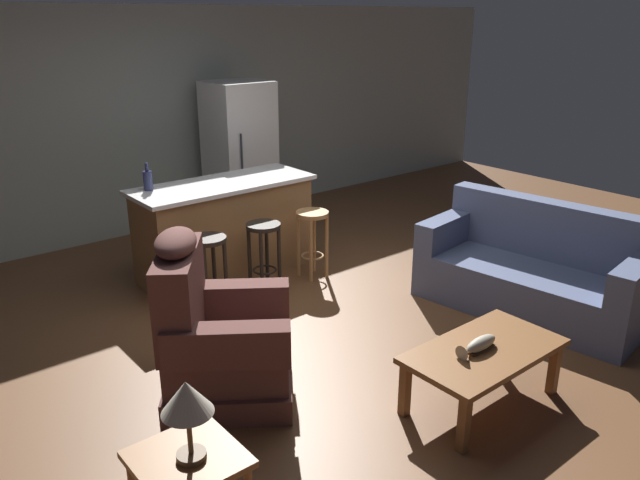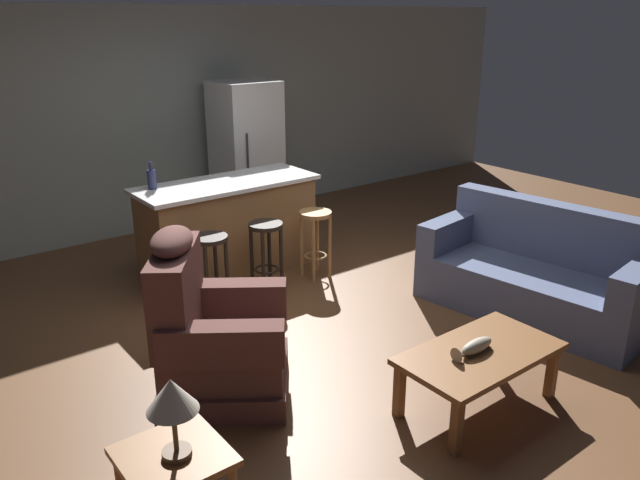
% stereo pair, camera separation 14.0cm
% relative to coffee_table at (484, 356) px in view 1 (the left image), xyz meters
% --- Properties ---
extents(ground_plane, '(12.00, 12.00, 0.00)m').
position_rel_coffee_table_xyz_m(ground_plane, '(-0.13, 1.70, -0.36)').
color(ground_plane, brown).
extents(back_wall, '(12.00, 0.05, 2.60)m').
position_rel_coffee_table_xyz_m(back_wall, '(-0.13, 4.83, 0.94)').
color(back_wall, '#939E93').
rests_on(back_wall, ground_plane).
extents(coffee_table, '(1.10, 0.60, 0.42)m').
position_rel_coffee_table_xyz_m(coffee_table, '(0.00, 0.00, 0.00)').
color(coffee_table, brown).
rests_on(coffee_table, ground_plane).
extents(fish_figurine, '(0.34, 0.10, 0.10)m').
position_rel_coffee_table_xyz_m(fish_figurine, '(-0.07, 0.01, 0.10)').
color(fish_figurine, '#4C3823').
rests_on(fish_figurine, coffee_table).
extents(couch, '(1.09, 2.00, 0.94)m').
position_rel_coffee_table_xyz_m(couch, '(1.54, 0.62, -0.02)').
color(couch, '#4C5675').
rests_on(couch, ground_plane).
extents(recliner_near_lamp, '(1.17, 1.17, 1.20)m').
position_rel_coffee_table_xyz_m(recliner_near_lamp, '(-1.30, 1.23, 0.06)').
color(recliner_near_lamp, brown).
rests_on(recliner_near_lamp, ground_plane).
extents(end_table, '(0.48, 0.48, 0.56)m').
position_rel_coffee_table_xyz_m(end_table, '(-2.10, 0.13, 0.10)').
color(end_table, brown).
rests_on(end_table, ground_plane).
extents(table_lamp, '(0.24, 0.24, 0.41)m').
position_rel_coffee_table_xyz_m(table_lamp, '(-2.09, 0.10, 0.50)').
color(table_lamp, '#4C3823').
rests_on(table_lamp, end_table).
extents(kitchen_island, '(1.80, 0.70, 0.95)m').
position_rel_coffee_table_xyz_m(kitchen_island, '(-0.13, 3.05, 0.11)').
color(kitchen_island, olive).
rests_on(kitchen_island, ground_plane).
extents(bar_stool_left, '(0.32, 0.32, 0.68)m').
position_rel_coffee_table_xyz_m(bar_stool_left, '(-0.67, 2.42, 0.11)').
color(bar_stool_left, black).
rests_on(bar_stool_left, ground_plane).
extents(bar_stool_middle, '(0.32, 0.32, 0.68)m').
position_rel_coffee_table_xyz_m(bar_stool_middle, '(-0.09, 2.42, 0.11)').
color(bar_stool_middle, black).
rests_on(bar_stool_middle, ground_plane).
extents(bar_stool_right, '(0.32, 0.32, 0.68)m').
position_rel_coffee_table_xyz_m(bar_stool_right, '(0.49, 2.42, 0.11)').
color(bar_stool_right, '#A87A47').
rests_on(bar_stool_right, ground_plane).
extents(refrigerator, '(0.70, 0.69, 1.76)m').
position_rel_coffee_table_xyz_m(refrigerator, '(0.83, 4.25, 0.52)').
color(refrigerator, white).
rests_on(refrigerator, ground_plane).
extents(bottle_tall_green, '(0.09, 0.09, 0.26)m').
position_rel_coffee_table_xyz_m(bottle_tall_green, '(-0.80, 3.24, 0.68)').
color(bottle_tall_green, '#23284C').
rests_on(bottle_tall_green, kitchen_island).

